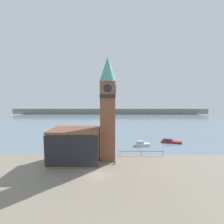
{
  "coord_description": "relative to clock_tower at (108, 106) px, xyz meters",
  "views": [
    {
      "loc": [
        2.94,
        -27.65,
        14.92
      ],
      "look_at": [
        2.68,
        5.91,
        11.74
      ],
      "focal_mm": 24.0,
      "sensor_mm": 36.0,
      "label": 1
    }
  ],
  "objects": [
    {
      "name": "water",
      "position": [
        -1.69,
        62.56,
        -13.0
      ],
      "size": [
        160.0,
        120.0,
        0.0
      ],
      "color": "slate",
      "rests_on": "ground_plane"
    },
    {
      "name": "pier_railing",
      "position": [
        8.64,
        2.31,
        -12.04
      ],
      "size": [
        11.8,
        0.08,
        1.09
      ],
      "color": "#232328",
      "rests_on": "ground_plane"
    },
    {
      "name": "mooring_bollard_near",
      "position": [
        1.62,
        -2.84,
        -12.57
      ],
      "size": [
        0.36,
        0.36,
        0.81
      ],
      "color": "brown",
      "rests_on": "ground_plane"
    },
    {
      "name": "ground_plane",
      "position": [
        -1.69,
        -7.87,
        -13.0
      ],
      "size": [
        160.0,
        160.0,
        0.0
      ],
      "primitive_type": "plane",
      "color": "gray"
    },
    {
      "name": "clock_tower",
      "position": [
        0.0,
        0.0,
        0.0
      ],
      "size": [
        4.0,
        4.0,
        24.46
      ],
      "color": "brown",
      "rests_on": "ground_plane"
    },
    {
      "name": "pier_building",
      "position": [
        -7.49,
        -1.57,
        -9.1
      ],
      "size": [
        11.32,
        7.89,
        7.77
      ],
      "color": "#9E754C",
      "rests_on": "ground_plane"
    },
    {
      "name": "boat_far",
      "position": [
        20.49,
        13.55,
        -12.54
      ],
      "size": [
        6.58,
        3.55,
        1.25
      ],
      "rotation": [
        0.0,
        0.0,
        -0.25
      ],
      "color": "maroon",
      "rests_on": "water"
    },
    {
      "name": "far_shoreline",
      "position": [
        -1.69,
        102.56,
        -10.5
      ],
      "size": [
        180.0,
        3.0,
        5.0
      ],
      "color": "gray",
      "rests_on": "water"
    },
    {
      "name": "boat_near",
      "position": [
        10.24,
        10.11,
        -12.44
      ],
      "size": [
        4.85,
        2.28,
        1.55
      ],
      "rotation": [
        0.0,
        0.0,
        0.14
      ],
      "color": "silver",
      "rests_on": "water"
    }
  ]
}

